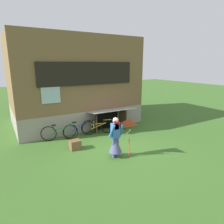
% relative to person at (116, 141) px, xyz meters
% --- Properties ---
extents(ground_plane, '(60.00, 60.00, 0.00)m').
position_rel_person_xyz_m(ground_plane, '(0.40, 0.40, -0.70)').
color(ground_plane, '#386023').
extents(log_house, '(7.23, 6.06, 5.19)m').
position_rel_person_xyz_m(log_house, '(0.40, 5.87, 1.90)').
color(log_house, gray).
rests_on(log_house, ground_plane).
extents(person, '(0.61, 0.53, 1.65)m').
position_rel_person_xyz_m(person, '(0.00, 0.00, 0.00)').
color(person, '#474C75').
rests_on(person, ground_plane).
extents(kite, '(0.96, 0.95, 1.59)m').
position_rel_person_xyz_m(kite, '(0.28, -0.51, 0.61)').
color(kite, red).
rests_on(kite, ground_plane).
extents(bicycle_yellow, '(1.74, 0.42, 0.80)m').
position_rel_person_xyz_m(bicycle_yellow, '(0.62, 2.77, -0.31)').
color(bicycle_yellow, black).
rests_on(bicycle_yellow, ground_plane).
extents(bicycle_blue, '(1.76, 0.34, 0.81)m').
position_rel_person_xyz_m(bicycle_blue, '(-0.38, 3.01, -0.31)').
color(bicycle_blue, black).
rests_on(bicycle_blue, ground_plane).
extents(bicycle_green, '(1.71, 0.60, 0.81)m').
position_rel_person_xyz_m(bicycle_green, '(-1.41, 2.92, -0.31)').
color(bicycle_green, black).
rests_on(bicycle_green, ground_plane).
extents(wooden_crate, '(0.45, 0.38, 0.41)m').
position_rel_person_xyz_m(wooden_crate, '(-1.13, 1.55, -0.49)').
color(wooden_crate, brown).
rests_on(wooden_crate, ground_plane).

